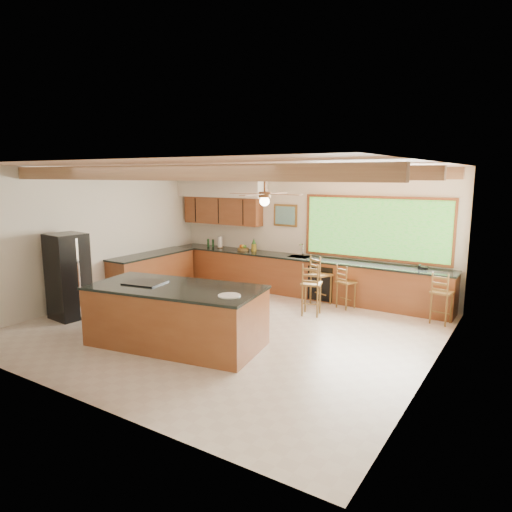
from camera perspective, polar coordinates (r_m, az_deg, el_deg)
The scene contains 9 objects.
ground at distance 8.65m, azimuth -3.59°, elevation -9.02°, with size 7.20×7.20×0.00m, color beige.
room_shell at distance 8.82m, azimuth -2.15°, elevation 6.09°, with size 7.27×6.54×3.02m.
counter_run at distance 10.98m, azimuth 0.63°, elevation -2.33°, with size 7.12×3.10×1.25m.
island at distance 7.82m, azimuth -9.95°, elevation -7.33°, with size 3.09×1.83×1.03m.
refrigerator at distance 9.77m, azimuth -22.42°, elevation -2.35°, with size 0.73×0.71×1.70m.
bar_stool_a at distance 9.27m, azimuth 6.80°, elevation -3.60°, with size 0.48×0.48×1.09m.
bar_stool_b at distance 10.10m, azimuth 7.99°, elevation -2.44°, with size 0.52×0.52×1.10m.
bar_stool_c at distance 9.90m, azimuth 11.10°, elevation -3.33°, with size 0.44×0.44×0.95m.
bar_stool_d at distance 9.39m, azimuth 22.18°, elevation -4.36°, with size 0.41×0.41×1.02m.
Camera 1 is at (4.81, -6.60, 2.84)m, focal length 32.00 mm.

